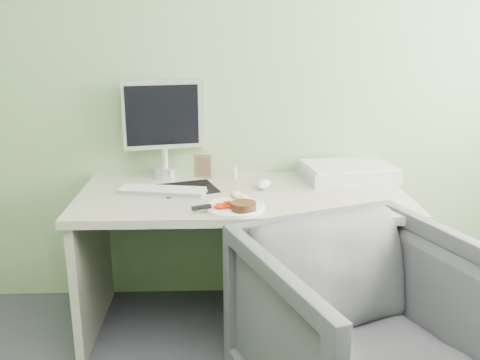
{
  "coord_description": "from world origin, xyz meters",
  "views": [
    {
      "loc": [
        -0.1,
        -0.87,
        1.52
      ],
      "look_at": [
        -0.02,
        1.5,
        0.83
      ],
      "focal_mm": 40.0,
      "sensor_mm": 36.0,
      "label": 1
    }
  ],
  "objects_px": {
    "desk": "(242,227)",
    "plate": "(235,207)",
    "scanner": "(348,172)",
    "desk_chair": "(365,334)",
    "monitor": "(164,123)"
  },
  "relations": [
    {
      "from": "desk",
      "to": "scanner",
      "type": "bearing_deg",
      "value": 20.67
    },
    {
      "from": "plate",
      "to": "scanner",
      "type": "relative_size",
      "value": 0.56
    },
    {
      "from": "desk_chair",
      "to": "desk",
      "type": "bearing_deg",
      "value": 100.05
    },
    {
      "from": "desk_chair",
      "to": "monitor",
      "type": "bearing_deg",
      "value": 107.92
    },
    {
      "from": "desk",
      "to": "monitor",
      "type": "relative_size",
      "value": 3.1
    },
    {
      "from": "plate",
      "to": "desk_chair",
      "type": "xyz_separation_m",
      "value": [
        0.48,
        -0.48,
        -0.35
      ]
    },
    {
      "from": "desk",
      "to": "plate",
      "type": "distance_m",
      "value": 0.31
    },
    {
      "from": "desk",
      "to": "plate",
      "type": "height_order",
      "value": "plate"
    },
    {
      "from": "plate",
      "to": "monitor",
      "type": "xyz_separation_m",
      "value": [
        -0.36,
        0.56,
        0.28
      ]
    },
    {
      "from": "plate",
      "to": "scanner",
      "type": "xyz_separation_m",
      "value": [
        0.61,
        0.46,
        0.03
      ]
    },
    {
      "from": "plate",
      "to": "monitor",
      "type": "height_order",
      "value": "monitor"
    },
    {
      "from": "plate",
      "to": "desk_chair",
      "type": "distance_m",
      "value": 0.76
    },
    {
      "from": "desk",
      "to": "monitor",
      "type": "bearing_deg",
      "value": 142.27
    },
    {
      "from": "scanner",
      "to": "desk_chair",
      "type": "height_order",
      "value": "scanner"
    },
    {
      "from": "scanner",
      "to": "monitor",
      "type": "relative_size",
      "value": 0.91
    }
  ]
}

